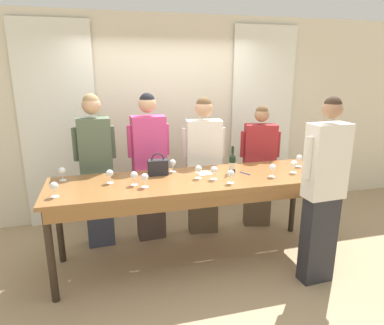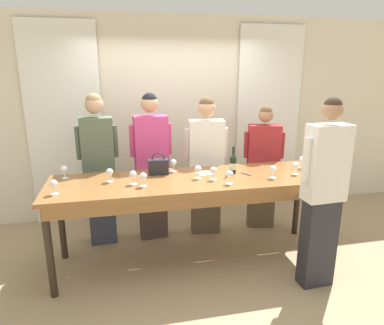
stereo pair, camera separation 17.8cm
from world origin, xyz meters
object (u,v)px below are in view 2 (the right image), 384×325
wine_glass_back_left (302,160)px  wine_glass_by_bottle (198,169)px  tasting_bar (194,187)px  guest_pink_top (152,165)px  wine_glass_front_left (230,174)px  wine_glass_center_left (214,171)px  wine_glass_front_mid (64,169)px  wine_glass_center_right (54,184)px  wine_glass_center_mid (273,169)px  guest_olive_jacket (99,169)px  wine_glass_near_host (110,172)px  wine_glass_front_right (133,175)px  host_pouring (323,193)px  handbag (158,166)px  wine_glass_back_right (296,166)px  guest_cream_sweater (206,165)px  wine_bottle (233,164)px  guest_striped_shirt (263,167)px  wine_glass_by_handbag (173,163)px  wine_glass_back_mid (143,177)px

wine_glass_back_left → wine_glass_by_bottle: 1.28m
tasting_bar → guest_pink_top: guest_pink_top is taller
wine_glass_front_left → wine_glass_center_left: bearing=127.7°
wine_glass_front_mid → wine_glass_center_right: (-0.02, -0.48, 0.00)m
wine_glass_center_mid → guest_olive_jacket: (-1.83, 0.83, -0.13)m
wine_glass_near_host → guest_pink_top: 0.78m
wine_glass_front_right → guest_pink_top: bearing=70.9°
wine_glass_by_bottle → host_pouring: size_ratio=0.08×
handbag → wine_glass_back_right: size_ratio=1.74×
wine_glass_center_left → wine_glass_back_left: same height
guest_pink_top → guest_cream_sweater: guest_pink_top is taller
wine_bottle → wine_glass_center_mid: bearing=-34.8°
wine_glass_front_left → host_pouring: host_pouring is taller
wine_bottle → guest_striped_shirt: (0.62, 0.58, -0.24)m
wine_glass_back_right → guest_pink_top: 1.69m
handbag → host_pouring: (1.45, -0.90, -0.10)m
wine_glass_center_mid → guest_cream_sweater: 0.99m
wine_glass_center_right → guest_striped_shirt: size_ratio=0.09×
wine_glass_front_left → wine_glass_by_handbag: 0.73m
wine_glass_back_left → wine_glass_back_mid: bearing=-172.1°
wine_glass_center_mid → host_pouring: bearing=-61.8°
wine_glass_back_right → wine_bottle: bearing=164.7°
handbag → host_pouring: bearing=-31.8°
tasting_bar → guest_cream_sweater: bearing=66.5°
wine_bottle → wine_glass_near_host: 1.33m
wine_glass_front_left → wine_glass_center_right: size_ratio=1.00×
handbag → guest_pink_top: size_ratio=0.13×
wine_glass_front_left → host_pouring: (0.78, -0.43, -0.10)m
wine_glass_center_mid → wine_glass_back_left: (0.49, 0.28, 0.00)m
wine_bottle → wine_glass_center_right: size_ratio=2.14×
wine_glass_front_left → wine_glass_back_left: bearing=19.9°
wine_glass_center_left → wine_glass_back_left: (1.12, 0.20, 0.00)m
wine_glass_center_left → guest_striped_shirt: (0.89, 0.76, -0.23)m
wine_glass_by_handbag → guest_olive_jacket: guest_olive_jacket is taller
wine_glass_back_left → wine_glass_by_bottle: bearing=-174.3°
guest_olive_jacket → guest_cream_sweater: 1.31m
guest_pink_top → guest_striped_shirt: 1.46m
tasting_bar → host_pouring: size_ratio=1.62×
wine_glass_center_right → wine_glass_by_bottle: size_ratio=1.00×
wine_glass_center_mid → wine_glass_by_bottle: size_ratio=1.00×
wine_glass_center_right → wine_glass_by_handbag: (1.19, 0.49, 0.00)m
wine_glass_front_left → wine_glass_front_mid: bearing=162.2°
wine_glass_front_left → wine_glass_back_mid: 0.86m
wine_glass_center_mid → wine_glass_back_mid: 1.36m
wine_glass_back_right → wine_glass_near_host: same height
wine_glass_front_left → wine_glass_back_mid: same height
wine_glass_front_right → wine_glass_near_host: size_ratio=1.00×
wine_bottle → wine_glass_front_mid: 1.81m
guest_pink_top → host_pouring: (1.48, -1.34, 0.02)m
wine_glass_back_left → handbag: bearing=176.2°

